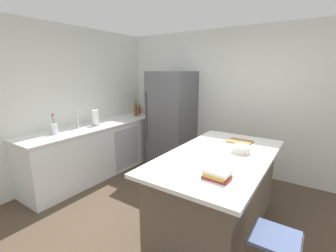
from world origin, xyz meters
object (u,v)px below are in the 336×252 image
at_px(flower_vase, 54,127).
at_px(paper_towel_roll, 95,118).
at_px(bar_stool, 274,249).
at_px(refrigerator, 172,119).
at_px(sink_faucet, 78,119).
at_px(cookbook_stack, 217,174).
at_px(olive_oil_bottle, 136,109).
at_px(cutting_board, 240,142).
at_px(vinegar_bottle, 146,109).
at_px(whiskey_bottle, 136,111).
at_px(kitchen_island, 217,191).
at_px(hot_sauce_bottle, 140,110).
at_px(mixing_bowl, 241,149).

height_order(flower_vase, paper_towel_roll, flower_vase).
relative_size(bar_stool, flower_vase, 2.01).
bearing_deg(refrigerator, sink_faucet, -121.36).
bearing_deg(cookbook_stack, flower_vase, 179.00).
xyz_separation_m(refrigerator, bar_stool, (2.27, -2.08, -0.40)).
xyz_separation_m(paper_towel_roll, cookbook_stack, (2.58, -0.78, -0.09)).
bearing_deg(flower_vase, olive_oil_bottle, 91.00).
relative_size(sink_faucet, cutting_board, 0.93).
height_order(sink_faucet, vinegar_bottle, sink_faucet).
bearing_deg(olive_oil_bottle, whiskey_bottle, -53.66).
distance_m(kitchen_island, cutting_board, 0.76).
height_order(kitchen_island, vinegar_bottle, vinegar_bottle).
distance_m(whiskey_bottle, cookbook_stack, 3.18).
bearing_deg(cutting_board, hot_sauce_bottle, 161.09).
xyz_separation_m(kitchen_island, olive_oil_bottle, (-2.46, 1.36, 0.59)).
bearing_deg(paper_towel_roll, olive_oil_bottle, 94.35).
height_order(bar_stool, paper_towel_roll, paper_towel_roll).
bearing_deg(cookbook_stack, vinegar_bottle, 139.99).
height_order(sink_faucet, olive_oil_bottle, olive_oil_bottle).
height_order(paper_towel_roll, mixing_bowl, paper_towel_roll).
distance_m(olive_oil_bottle, cutting_board, 2.63).
distance_m(refrigerator, cutting_board, 1.76).
bearing_deg(olive_oil_bottle, flower_vase, -89.00).
bearing_deg(bar_stool, mixing_bowl, 121.23).
bearing_deg(sink_faucet, paper_towel_roll, 78.08).
bearing_deg(olive_oil_bottle, bar_stool, -32.96).
distance_m(kitchen_island, olive_oil_bottle, 2.87).
distance_m(mixing_bowl, cutting_board, 0.41).
xyz_separation_m(bar_stool, mixing_bowl, (-0.56, 0.92, 0.43)).
height_order(refrigerator, vinegar_bottle, refrigerator).
relative_size(hot_sauce_bottle, cutting_board, 0.68).
height_order(cookbook_stack, cutting_board, cookbook_stack).
height_order(mixing_bowl, cutting_board, mixing_bowl).
distance_m(sink_faucet, paper_towel_roll, 0.31).
relative_size(vinegar_bottle, mixing_bowl, 1.21).
height_order(flower_vase, cookbook_stack, flower_vase).
bearing_deg(paper_towel_roll, hot_sauce_bottle, 93.25).
distance_m(hot_sauce_bottle, cutting_board, 2.64).
height_order(kitchen_island, sink_faucet, sink_faucet).
relative_size(whiskey_bottle, mixing_bowl, 1.20).
distance_m(kitchen_island, mixing_bowl, 0.57).
xyz_separation_m(bar_stool, whiskey_bottle, (-3.12, 1.97, 0.50)).
height_order(flower_vase, olive_oil_bottle, olive_oil_bottle).
distance_m(sink_faucet, vinegar_bottle, 1.66).
bearing_deg(sink_faucet, refrigerator, 58.64).
xyz_separation_m(refrigerator, hot_sauce_bottle, (-0.91, 0.09, 0.08)).
xyz_separation_m(sink_faucet, cookbook_stack, (2.64, -0.47, -0.12)).
distance_m(paper_towel_roll, whiskey_bottle, 1.07).
bearing_deg(whiskey_bottle, olive_oil_bottle, 126.34).
height_order(paper_towel_roll, whiskey_bottle, paper_towel_roll).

